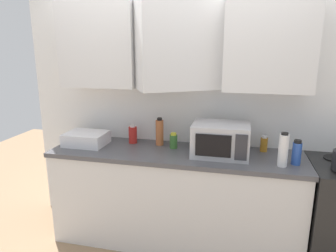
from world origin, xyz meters
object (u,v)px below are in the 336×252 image
object	(u,v)px
bottle_spice_jar	(160,132)
bottle_amber_vinegar	(264,144)
dish_rack	(86,139)
bottle_white_jar	(283,150)
bottle_red_sauce	(133,134)
microwave	(221,140)
bottle_green_oil	(174,141)
bottle_blue_cleaner	(297,153)

from	to	relation	value
bottle_spice_jar	bottle_amber_vinegar	bearing A→B (deg)	1.81
dish_rack	bottle_white_jar	bearing A→B (deg)	-4.80
bottle_amber_vinegar	bottle_spice_jar	distance (m)	0.96
bottle_red_sauce	microwave	bearing A→B (deg)	-10.55
bottle_green_oil	bottle_red_sauce	xyz separation A→B (m)	(-0.42, 0.07, 0.02)
bottle_green_oil	bottle_amber_vinegar	bearing A→B (deg)	6.83
bottle_white_jar	bottle_red_sauce	bearing A→B (deg)	167.23
bottle_amber_vinegar	bottle_blue_cleaner	xyz separation A→B (m)	(0.23, -0.27, 0.03)
microwave	dish_rack	bearing A→B (deg)	179.93
bottle_green_oil	bottle_red_sauce	bearing A→B (deg)	171.11
bottle_amber_vinegar	bottle_green_oil	distance (m)	0.82
bottle_amber_vinegar	bottle_blue_cleaner	bearing A→B (deg)	-49.56
bottle_green_oil	bottle_blue_cleaner	size ratio (longest dim) A/B	0.72
bottle_red_sauce	bottle_white_jar	xyz separation A→B (m)	(1.35, -0.31, 0.05)
dish_rack	bottle_white_jar	xyz separation A→B (m)	(1.77, -0.15, 0.07)
microwave	bottle_blue_cleaner	distance (m)	0.61
microwave	bottle_blue_cleaner	size ratio (longest dim) A/B	2.37
dish_rack	bottle_blue_cleaner	size ratio (longest dim) A/B	1.87
bottle_amber_vinegar	bottle_blue_cleaner	world-z (taller)	bottle_blue_cleaner
bottle_green_oil	bottle_white_jar	size ratio (longest dim) A/B	0.53
bottle_blue_cleaner	bottle_red_sauce	bearing A→B (deg)	170.68
bottle_spice_jar	bottle_blue_cleaner	distance (m)	1.22
dish_rack	bottle_amber_vinegar	xyz separation A→B (m)	(1.65, 0.19, 0.01)
microwave	bottle_amber_vinegar	xyz separation A→B (m)	(0.37, 0.19, -0.07)
bottle_amber_vinegar	bottle_blue_cleaner	distance (m)	0.36
bottle_amber_vinegar	bottle_red_sauce	bearing A→B (deg)	-178.55
bottle_blue_cleaner	bottle_white_jar	size ratio (longest dim) A/B	0.74
microwave	bottle_spice_jar	xyz separation A→B (m)	(-0.59, 0.16, -0.01)
bottle_blue_cleaner	bottle_white_jar	bearing A→B (deg)	-149.50
microwave	dish_rack	size ratio (longest dim) A/B	1.26
dish_rack	bottle_blue_cleaner	distance (m)	1.88
bottle_green_oil	bottle_white_jar	bearing A→B (deg)	-14.50
microwave	bottle_red_sauce	size ratio (longest dim) A/B	2.62
microwave	bottle_white_jar	distance (m)	0.52
bottle_green_oil	bottle_spice_jar	bearing A→B (deg)	156.16
bottle_green_oil	microwave	bearing A→B (deg)	-12.14
dish_rack	bottle_green_oil	xyz separation A→B (m)	(0.84, 0.09, 0.01)
bottle_spice_jar	bottle_green_oil	bearing A→B (deg)	-23.84
microwave	bottle_spice_jar	distance (m)	0.61
microwave	bottle_amber_vinegar	distance (m)	0.43
bottle_spice_jar	bottle_red_sauce	bearing A→B (deg)	-179.82
bottle_white_jar	bottle_spice_jar	bearing A→B (deg)	164.14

